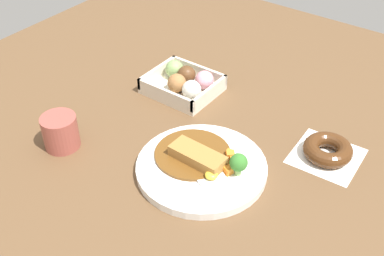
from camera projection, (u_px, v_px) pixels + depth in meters
ground_plane at (201, 154)px, 1.06m from camera, size 1.60×1.60×0.00m
curry_plate at (202, 165)px, 1.01m from camera, size 0.27×0.27×0.07m
donut_box at (185, 83)px, 1.24m from camera, size 0.17×0.15×0.06m
chocolate_ring_donut at (328, 150)px, 1.04m from camera, size 0.15×0.15×0.04m
coffee_mug at (60, 132)px, 1.06m from camera, size 0.08×0.08×0.08m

